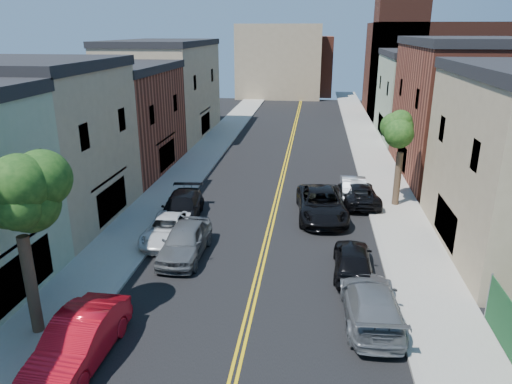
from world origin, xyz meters
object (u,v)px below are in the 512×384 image
(grey_car_left, at_px, (185,241))
(red_sedan, at_px, (79,341))
(black_car_right, at_px, (353,259))
(black_car_left, at_px, (182,208))
(dark_car_right_far, at_px, (359,194))
(white_pickup, at_px, (167,229))
(silver_car_right, at_px, (353,186))
(black_suv_lane, at_px, (321,204))
(grey_car_right, at_px, (371,303))

(grey_car_left, bearing_deg, red_sedan, -99.64)
(grey_car_left, height_order, black_car_right, grey_car_left)
(black_car_left, bearing_deg, dark_car_right_far, 15.78)
(white_pickup, bearing_deg, grey_car_left, -51.59)
(silver_car_right, bearing_deg, black_suv_lane, 62.10)
(white_pickup, height_order, grey_car_right, grey_car_right)
(black_car_left, distance_m, dark_car_right_far, 11.83)
(grey_car_right, relative_size, black_suv_lane, 0.87)
(red_sedan, xyz_separation_m, black_car_right, (9.95, 7.67, -0.09))
(dark_car_right_far, height_order, black_suv_lane, black_suv_lane)
(black_car_left, height_order, dark_car_right_far, black_car_left)
(white_pickup, xyz_separation_m, black_suv_lane, (8.50, 4.50, 0.20))
(grey_car_left, height_order, silver_car_right, grey_car_left)
(black_car_right, height_order, dark_car_right_far, black_car_right)
(dark_car_right_far, bearing_deg, silver_car_right, -82.63)
(grey_car_right, distance_m, black_car_right, 3.85)
(black_car_left, xyz_separation_m, black_suv_lane, (8.50, 1.57, 0.07))
(grey_car_right, height_order, silver_car_right, grey_car_right)
(black_car_right, relative_size, dark_car_right_far, 0.88)
(grey_car_right, xyz_separation_m, black_suv_lane, (-1.91, 10.94, 0.08))
(black_car_left, xyz_separation_m, grey_car_right, (10.41, -9.37, -0.02))
(silver_car_right, height_order, dark_car_right_far, silver_car_right)
(white_pickup, xyz_separation_m, silver_car_right, (10.70, 8.63, 0.09))
(red_sedan, relative_size, grey_car_right, 0.95)
(black_car_left, relative_size, black_car_right, 1.24)
(black_car_left, height_order, grey_car_right, black_car_left)
(black_suv_lane, bearing_deg, silver_car_right, 57.20)
(grey_car_right, height_order, dark_car_right_far, grey_car_right)
(red_sedan, xyz_separation_m, grey_car_right, (10.41, 3.85, -0.07))
(black_car_right, distance_m, dark_car_right_far, 9.96)
(grey_car_left, bearing_deg, black_car_left, 108.07)
(white_pickup, bearing_deg, black_car_right, -16.26)
(red_sedan, distance_m, silver_car_right, 21.74)
(grey_car_right, bearing_deg, red_sedan, 18.12)
(red_sedan, height_order, black_car_left, red_sedan)
(grey_car_left, relative_size, black_car_right, 1.13)
(black_suv_lane, bearing_deg, white_pickup, -156.77)
(black_car_left, height_order, black_suv_lane, black_suv_lane)
(grey_car_left, height_order, dark_car_right_far, grey_car_left)
(grey_car_right, bearing_deg, grey_car_left, -29.69)
(white_pickup, height_order, black_car_right, black_car_right)
(grey_car_left, relative_size, grey_car_right, 0.93)
(grey_car_left, relative_size, dark_car_right_far, 1.00)
(black_car_left, xyz_separation_m, black_car_right, (9.95, -5.55, -0.04))
(black_car_right, distance_m, black_suv_lane, 7.27)
(red_sedan, bearing_deg, silver_car_right, 61.39)
(grey_car_left, height_order, black_car_left, grey_car_left)
(black_car_right, relative_size, black_suv_lane, 0.71)
(red_sedan, bearing_deg, black_suv_lane, 61.00)
(grey_car_left, bearing_deg, silver_car_right, 49.01)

